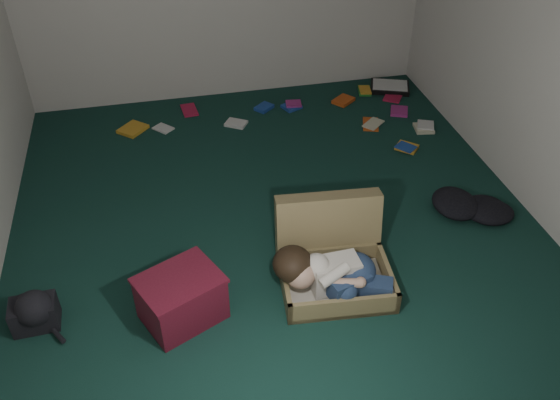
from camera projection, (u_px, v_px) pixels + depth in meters
name	position (u px, v px, depth m)	size (l,w,h in m)	color
floor	(276.00, 224.00, 4.59)	(4.50, 4.50, 0.00)	#12342C
wall_front	(413.00, 342.00, 2.06)	(4.50, 4.50, 0.00)	silver
wall_right	(554.00, 42.00, 4.15)	(4.50, 4.50, 0.00)	silver
suitcase	(333.00, 258.00, 4.05)	(0.80, 0.78, 0.54)	olive
person	(331.00, 273.00, 3.87)	(0.79, 0.43, 0.33)	silver
maroon_bin	(181.00, 298.00, 3.74)	(0.62, 0.56, 0.34)	maroon
backpack	(34.00, 313.00, 3.73)	(0.35, 0.28, 0.21)	black
clothing_pile	(467.00, 204.00, 4.67)	(0.46, 0.38, 0.15)	black
paper_tray	(390.00, 87.00, 6.37)	(0.49, 0.43, 0.06)	black
book_scatter	(307.00, 115.00, 5.92)	(2.94, 1.41, 0.02)	gold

